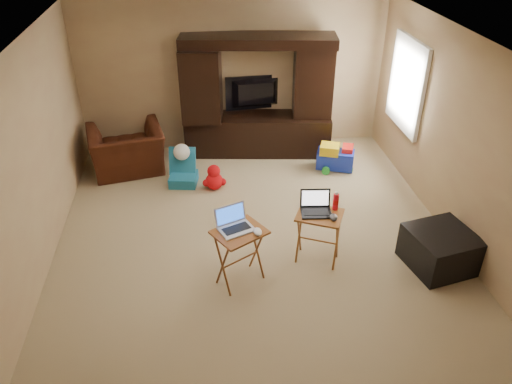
{
  "coord_description": "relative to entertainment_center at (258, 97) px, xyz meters",
  "views": [
    {
      "loc": [
        -0.64,
        -5.19,
        3.89
      ],
      "look_at": [
        0.0,
        -0.2,
        0.8
      ],
      "focal_mm": 35.0,
      "sensor_mm": 36.0,
      "label": 1
    }
  ],
  "objects": [
    {
      "name": "mouse_left",
      "position": [
        -0.43,
        -3.31,
        -0.26
      ],
      "size": [
        0.1,
        0.15,
        0.06
      ],
      "primitive_type": "ellipsoid",
      "rotation": [
        0.0,
        0.0,
        0.1
      ],
      "color": "white",
      "rests_on": "tray_table_left"
    },
    {
      "name": "wall_left",
      "position": [
        -2.86,
        -2.42,
        0.27
      ],
      "size": [
        0.0,
        5.5,
        5.5
      ],
      "primitive_type": "plane",
      "rotation": [
        1.57,
        0.0,
        1.57
      ],
      "color": "tan",
      "rests_on": "ground"
    },
    {
      "name": "mouse_right",
      "position": [
        0.46,
        -3.1,
        -0.29
      ],
      "size": [
        0.11,
        0.15,
        0.06
      ],
      "primitive_type": "ellipsoid",
      "rotation": [
        0.0,
        0.0,
        -0.21
      ],
      "color": "#38383C",
      "rests_on": "tray_table_right"
    },
    {
      "name": "window_frame",
      "position": [
        2.1,
        -0.87,
        0.42
      ],
      "size": [
        0.06,
        1.14,
        1.34
      ],
      "primitive_type": "cube",
      "color": "white",
      "rests_on": "ground"
    },
    {
      "name": "ceiling",
      "position": [
        -0.36,
        -2.42,
        1.52
      ],
      "size": [
        5.5,
        5.5,
        0.0
      ],
      "primitive_type": "plane",
      "rotation": [
        3.14,
        0.0,
        0.0
      ],
      "color": "silver",
      "rests_on": "ground"
    },
    {
      "name": "entertainment_center",
      "position": [
        0.0,
        0.0,
        0.0
      ],
      "size": [
        2.46,
        0.92,
        1.96
      ],
      "primitive_type": "cube",
      "rotation": [
        0.0,
        0.0,
        -0.14
      ],
      "color": "black",
      "rests_on": "floor"
    },
    {
      "name": "water_bottle",
      "position": [
        0.53,
        -2.9,
        -0.21
      ],
      "size": [
        0.07,
        0.07,
        0.21
      ],
      "primitive_type": "cylinder",
      "color": "red",
      "rests_on": "tray_table_right"
    },
    {
      "name": "laptop_left",
      "position": [
        -0.65,
        -3.21,
        -0.16
      ],
      "size": [
        0.45,
        0.41,
        0.24
      ],
      "primitive_type": "cube",
      "rotation": [
        0.0,
        0.0,
        0.39
      ],
      "color": "silver",
      "rests_on": "tray_table_left"
    },
    {
      "name": "wall_back",
      "position": [
        -0.36,
        0.33,
        0.27
      ],
      "size": [
        5.0,
        0.0,
        5.0
      ],
      "primitive_type": "plane",
      "rotation": [
        1.57,
        0.0,
        0.0
      ],
      "color": "tan",
      "rests_on": "ground"
    },
    {
      "name": "window_pane",
      "position": [
        2.12,
        -0.87,
        0.42
      ],
      "size": [
        0.0,
        1.2,
        1.2
      ],
      "primitive_type": "plane",
      "rotation": [
        1.57,
        0.0,
        -1.57
      ],
      "color": "white",
      "rests_on": "ground"
    },
    {
      "name": "push_toy",
      "position": [
        1.15,
        -0.77,
        -0.76
      ],
      "size": [
        0.69,
        0.59,
        0.44
      ],
      "primitive_type": null,
      "rotation": [
        0.0,
        0.0,
        -0.35
      ],
      "color": "#162BB6",
      "rests_on": "floor"
    },
    {
      "name": "ottoman",
      "position": [
        1.75,
        -3.26,
        -0.75
      ],
      "size": [
        0.84,
        0.84,
        0.46
      ],
      "primitive_type": "cube",
      "rotation": [
        0.0,
        0.0,
        0.21
      ],
      "color": "black",
      "rests_on": "floor"
    },
    {
      "name": "television",
      "position": [
        -0.0,
        0.23,
        -0.04
      ],
      "size": [
        1.01,
        0.23,
        0.57
      ],
      "primitive_type": "imported",
      "rotation": [
        0.0,
        0.0,
        3.24
      ],
      "color": "black",
      "rests_on": "entertainment_center"
    },
    {
      "name": "laptop_right",
      "position": [
        0.29,
        -2.96,
        -0.19
      ],
      "size": [
        0.38,
        0.32,
        0.24
      ],
      "primitive_type": "cube",
      "rotation": [
        0.0,
        0.0,
        -0.1
      ],
      "color": "black",
      "rests_on": "tray_table_right"
    },
    {
      "name": "child_rocker",
      "position": [
        -1.26,
        -0.94,
        -0.71
      ],
      "size": [
        0.47,
        0.52,
        0.54
      ],
      "primitive_type": null,
      "rotation": [
        0.0,
        0.0,
        -0.17
      ],
      "color": "#1A688F",
      "rests_on": "floor"
    },
    {
      "name": "tray_table_right",
      "position": [
        0.33,
        -2.98,
        -0.65
      ],
      "size": [
        0.64,
        0.59,
        0.67
      ],
      "primitive_type": "cube",
      "rotation": [
        0.0,
        0.0,
        -0.44
      ],
      "color": "#9E5526",
      "rests_on": "floor"
    },
    {
      "name": "plush_toy",
      "position": [
        -0.81,
        -1.15,
        -0.78
      ],
      "size": [
        0.36,
        0.3,
        0.4
      ],
      "primitive_type": null,
      "color": "red",
      "rests_on": "floor"
    },
    {
      "name": "recliner",
      "position": [
        -2.12,
        -0.41,
        -0.62
      ],
      "size": [
        1.27,
        1.16,
        0.72
      ],
      "primitive_type": "imported",
      "rotation": [
        0.0,
        0.0,
        3.34
      ],
      "color": "#40170D",
      "rests_on": "floor"
    },
    {
      "name": "wall_right",
      "position": [
        2.14,
        -2.42,
        0.27
      ],
      "size": [
        0.0,
        5.5,
        5.5
      ],
      "primitive_type": "plane",
      "rotation": [
        1.57,
        0.0,
        -1.57
      ],
      "color": "tan",
      "rests_on": "ground"
    },
    {
      "name": "tray_table_left",
      "position": [
        -0.62,
        -3.24,
        -0.63
      ],
      "size": [
        0.68,
        0.64,
        0.7
      ],
      "primitive_type": "cube",
      "rotation": [
        0.0,
        0.0,
        0.54
      ],
      "color": "brown",
      "rests_on": "floor"
    },
    {
      "name": "wall_front",
      "position": [
        -0.36,
        -5.17,
        0.27
      ],
      "size": [
        5.0,
        0.0,
        5.0
      ],
      "primitive_type": "plane",
      "rotation": [
        -1.57,
        0.0,
        0.0
      ],
      "color": "tan",
      "rests_on": "ground"
    },
    {
      "name": "floor",
      "position": [
        -0.36,
        -2.42,
        -0.98
      ],
      "size": [
        5.5,
        5.5,
        0.0
      ],
      "primitive_type": "plane",
      "color": "tan",
      "rests_on": "ground"
    }
  ]
}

